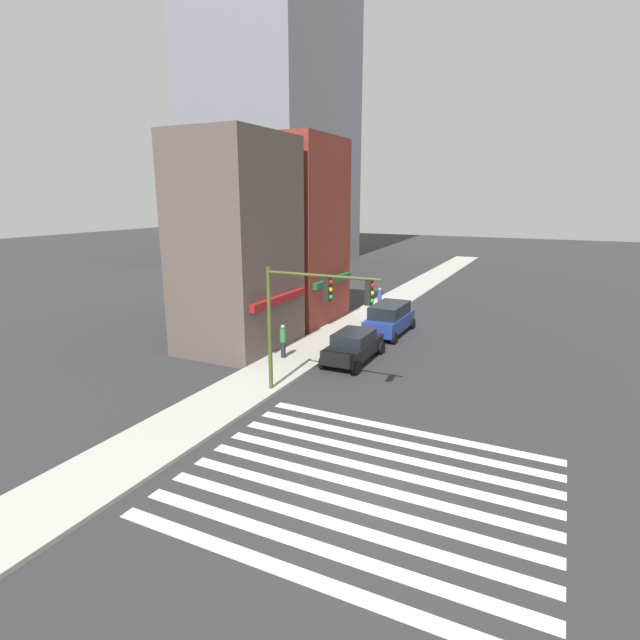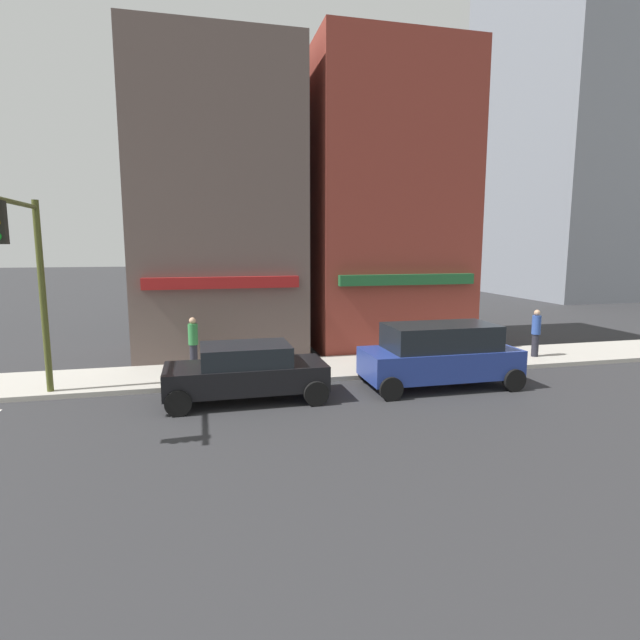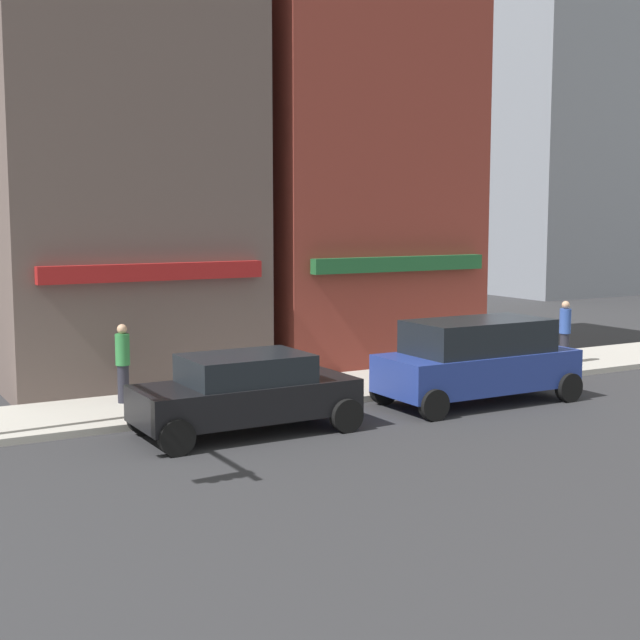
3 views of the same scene
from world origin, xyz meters
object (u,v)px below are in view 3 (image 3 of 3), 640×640
at_px(sedan_black, 246,392).
at_px(pedestrian_green_top, 123,362).
at_px(pedestrian_blue_shirt, 565,331).
at_px(suv_blue, 478,359).

xyz_separation_m(sedan_black, pedestrian_green_top, (-1.45, 3.38, 0.23)).
height_order(sedan_black, pedestrian_blue_shirt, pedestrian_blue_shirt).
bearing_deg(pedestrian_green_top, suv_blue, -136.08).
bearing_deg(pedestrian_blue_shirt, suv_blue, -108.64).
height_order(sedan_black, pedestrian_green_top, pedestrian_green_top).
bearing_deg(pedestrian_blue_shirt, pedestrian_green_top, -138.30).
bearing_deg(suv_blue, pedestrian_blue_shirt, 25.45).
xyz_separation_m(sedan_black, suv_blue, (5.86, 0.00, 0.19)).
relative_size(pedestrian_blue_shirt, pedestrian_green_top, 1.00).
height_order(suv_blue, pedestrian_green_top, suv_blue).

